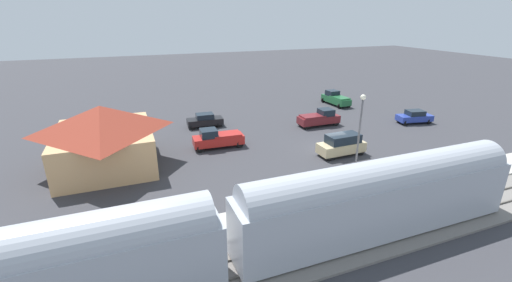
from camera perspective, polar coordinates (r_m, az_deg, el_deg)
name	(u,v)px	position (r m, az deg, el deg)	size (l,w,h in m)	color
ground_plane	(329,149)	(37.36, 12.13, -1.30)	(200.00, 200.00, 0.00)	#38383D
railway_track	(437,215)	(28.03, 28.10, -10.94)	(4.80, 70.00, 0.30)	slate
platform	(396,189)	(30.29, 22.52, -7.52)	(3.20, 46.00, 0.30)	#B7B2A8
passenger_train	(227,230)	(18.64, -4.96, -14.69)	(2.93, 39.64, 4.98)	#ADB2BC
station_building	(104,135)	(34.42, -24.17, 0.86)	(10.65, 9.11, 5.90)	tan
pedestrian_on_platform	(341,192)	(26.12, 14.07, -8.26)	(0.36, 0.36, 1.71)	#333338
pedestrian_waiting_far	(425,171)	(31.83, 26.46, -4.52)	(0.36, 0.36, 1.71)	brown
pickup_maroon	(319,118)	(44.68, 10.60, 3.82)	(2.02, 5.42, 2.14)	maroon
suv_tan	(342,144)	(35.66, 14.21, -0.56)	(2.08, 4.95, 2.22)	#C6B284
pickup_red	(217,138)	(36.84, -6.50, 0.43)	(2.25, 5.50, 2.14)	red
pickup_green	(336,98)	(55.90, 13.21, 6.98)	(5.49, 2.69, 2.14)	#236638
sedan_black	(205,120)	(44.00, -8.57, 3.48)	(2.09, 4.60, 1.74)	black
sedan_blue	(415,117)	(49.71, 25.07, 3.73)	(2.66, 4.77, 1.74)	#283D9E
light_pole_near_platform	(360,128)	(29.13, 17.02, 2.06)	(0.44, 0.44, 7.63)	#515156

